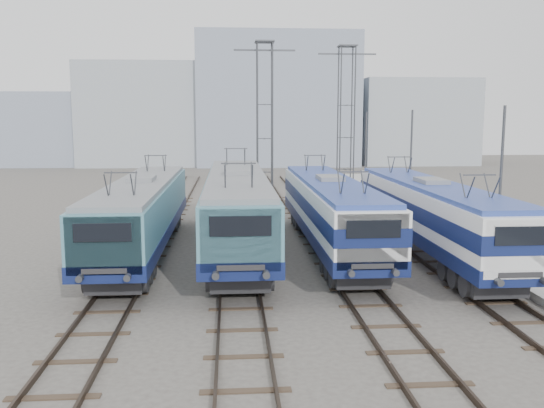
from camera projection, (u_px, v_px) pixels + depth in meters
The scene contains 15 objects.
ground at pixel (299, 291), 21.78m from camera, with size 160.00×160.00×0.00m, color #514C47.
platform at pixel (473, 239), 30.38m from camera, with size 4.00×70.00×0.30m, color #9E9E99.
locomotive_far_left at pixel (142, 210), 27.21m from camera, with size 2.75×17.34×3.26m.
locomotive_center_left at pixel (237, 205), 27.90m from camera, with size 2.96×18.69×3.52m.
locomotive_center_right at pixel (330, 207), 27.87m from camera, with size 2.73×17.25×3.24m.
locomotive_far_right at pixel (431, 211), 26.75m from camera, with size 2.72×17.18×3.23m.
catenary_tower_west at pixel (265, 116), 42.51m from camera, with size 4.50×1.20×12.00m.
catenary_tower_east at pixel (346, 116), 44.95m from camera, with size 4.50×1.20×12.00m.
mast_front at pixel (500, 191), 23.85m from camera, with size 0.12×0.12×7.00m, color #3F4247.
mast_mid at pixel (411, 167), 35.69m from camera, with size 0.12×0.12×7.00m, color #3F4247.
mast_rear at pixel (366, 155), 47.53m from camera, with size 0.12×0.12×7.00m, color #3F4247.
building_west at pixel (149, 115), 80.93m from camera, with size 18.00×12.00×14.00m, color #9DA6AE.
building_center at pixel (276, 101), 81.92m from camera, with size 22.00×14.00×18.00m, color #8994A8.
building_east at pixel (413, 122), 83.78m from camera, with size 16.00×12.00×12.00m, color #9DA6AE.
building_far_west at pixel (33, 129), 80.09m from camera, with size 14.00×10.00×10.00m, color #8994A8.
Camera 1 is at (-2.55, -20.93, 6.45)m, focal length 38.00 mm.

